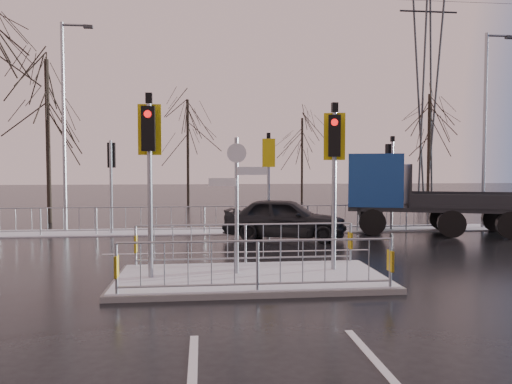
{
  "coord_description": "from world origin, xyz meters",
  "views": [
    {
      "loc": [
        -1.06,
        -10.99,
        2.58
      ],
      "look_at": [
        0.53,
        3.85,
        1.8
      ],
      "focal_mm": 35.0,
      "sensor_mm": 36.0,
      "label": 1
    }
  ],
  "objects": [
    {
      "name": "street_lamp_left",
      "position": [
        -6.43,
        9.5,
        4.49
      ],
      "size": [
        1.25,
        0.18,
        8.2
      ],
      "color": "gray",
      "rests_on": "ground"
    },
    {
      "name": "traffic_island",
      "position": [
        -0.01,
        0.01,
        0.39
      ],
      "size": [
        6.0,
        3.04,
        4.15
      ],
      "color": "#62625D",
      "rests_on": "ground"
    },
    {
      "name": "far_kerb_fixtures",
      "position": [
        0.29,
        8.09,
        1.02
      ],
      "size": [
        18.0,
        0.65,
        3.83
      ],
      "color": "gray",
      "rests_on": "ground"
    },
    {
      "name": "snow_verge",
      "position": [
        0.0,
        8.6,
        0.02
      ],
      "size": [
        30.0,
        2.0,
        0.04
      ],
      "primitive_type": "cube",
      "color": "white",
      "rests_on": "ground"
    },
    {
      "name": "street_lamp_right",
      "position": [
        10.57,
        8.5,
        4.39
      ],
      "size": [
        1.25,
        0.18,
        8.0
      ],
      "color": "gray",
      "rests_on": "ground"
    },
    {
      "name": "tree_far_b",
      "position": [
        6.0,
        24.0,
        4.18
      ],
      "size": [
        3.25,
        3.25,
        6.14
      ],
      "color": "black",
      "rests_on": "ground"
    },
    {
      "name": "flatbed_truck",
      "position": [
        6.51,
        7.55,
        1.62
      ],
      "size": [
        6.96,
        4.26,
        3.04
      ],
      "color": "black",
      "rests_on": "ground"
    },
    {
      "name": "ground",
      "position": [
        0.0,
        0.0,
        0.0
      ],
      "size": [
        120.0,
        120.0,
        0.0
      ],
      "primitive_type": "plane",
      "color": "black",
      "rests_on": "ground"
    },
    {
      "name": "car_far_lane",
      "position": [
        1.83,
        6.34,
        0.73
      ],
      "size": [
        4.61,
        2.91,
        1.46
      ],
      "primitive_type": "imported",
      "rotation": [
        0.0,
        0.0,
        1.27
      ],
      "color": "black",
      "rests_on": "ground"
    },
    {
      "name": "tree_far_a",
      "position": [
        -2.0,
        22.0,
        4.82
      ],
      "size": [
        3.75,
        3.75,
        7.08
      ],
      "color": "black",
      "rests_on": "ground"
    },
    {
      "name": "lane_markings",
      "position": [
        0.0,
        -0.33,
        0.0
      ],
      "size": [
        8.0,
        11.38,
        0.01
      ],
      "color": "silver",
      "rests_on": "ground"
    },
    {
      "name": "tree_near_b",
      "position": [
        -8.0,
        12.5,
        5.15
      ],
      "size": [
        4.0,
        4.0,
        7.55
      ],
      "color": "black",
      "rests_on": "ground"
    },
    {
      "name": "tree_far_c",
      "position": [
        14.0,
        21.0,
        5.15
      ],
      "size": [
        4.0,
        4.0,
        7.55
      ],
      "color": "black",
      "rests_on": "ground"
    },
    {
      "name": "pylon_wires",
      "position": [
        16.88,
        30.0,
        11.03
      ],
      "size": [
        70.0,
        2.38,
        19.97
      ],
      "color": "#2D3033",
      "rests_on": "ground"
    }
  ]
}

